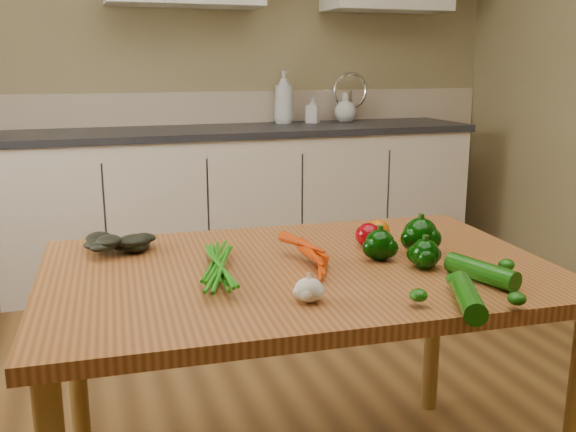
% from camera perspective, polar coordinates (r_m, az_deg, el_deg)
% --- Properties ---
extents(room, '(4.04, 5.04, 2.64)m').
position_cam_1_polar(room, '(1.91, 5.09, 12.41)').
color(room, brown).
rests_on(room, ground).
extents(counter_run, '(2.84, 0.64, 1.14)m').
position_cam_1_polar(counter_run, '(3.98, -3.82, 1.53)').
color(counter_run, beige).
rests_on(counter_run, ground).
extents(table, '(1.42, 0.96, 0.74)m').
position_cam_1_polar(table, '(1.79, 0.99, -6.95)').
color(table, '#9D5A2D').
rests_on(table, ground).
extents(soap_bottle_a, '(0.18, 0.18, 0.33)m').
position_cam_1_polar(soap_bottle_a, '(4.14, -0.38, 10.54)').
color(soap_bottle_a, silver).
rests_on(soap_bottle_a, counter_run).
extents(soap_bottle_b, '(0.11, 0.11, 0.17)m').
position_cam_1_polar(soap_bottle_b, '(4.18, 2.23, 9.44)').
color(soap_bottle_b, silver).
rests_on(soap_bottle_b, counter_run).
extents(soap_bottle_c, '(0.15, 0.15, 0.19)m').
position_cam_1_polar(soap_bottle_c, '(4.28, 5.14, 9.59)').
color(soap_bottle_c, silver).
rests_on(soap_bottle_c, counter_run).
extents(carrot_bunch, '(0.27, 0.21, 0.07)m').
position_cam_1_polar(carrot_bunch, '(1.73, -0.44, -3.65)').
color(carrot_bunch, '#C63604').
rests_on(carrot_bunch, table).
extents(leafy_greens, '(0.20, 0.18, 0.10)m').
position_cam_1_polar(leafy_greens, '(1.94, -14.70, -1.71)').
color(leafy_greens, black).
rests_on(leafy_greens, table).
extents(garlic_bulb, '(0.07, 0.07, 0.06)m').
position_cam_1_polar(garlic_bulb, '(1.50, 1.88, -6.59)').
color(garlic_bulb, beige).
rests_on(garlic_bulb, table).
extents(pepper_a, '(0.09, 0.09, 0.09)m').
position_cam_1_polar(pepper_a, '(1.82, 8.16, -2.57)').
color(pepper_a, black).
rests_on(pepper_a, table).
extents(pepper_b, '(0.10, 0.10, 0.10)m').
position_cam_1_polar(pepper_b, '(1.91, 11.68, -1.71)').
color(pepper_b, black).
rests_on(pepper_b, table).
extents(pepper_c, '(0.08, 0.08, 0.08)m').
position_cam_1_polar(pepper_c, '(1.77, 12.07, -3.34)').
color(pepper_c, black).
rests_on(pepper_c, table).
extents(tomato_a, '(0.08, 0.08, 0.07)m').
position_cam_1_polar(tomato_a, '(1.95, 7.16, -1.70)').
color(tomato_a, '#810208').
rests_on(tomato_a, table).
extents(tomato_b, '(0.07, 0.07, 0.07)m').
position_cam_1_polar(tomato_b, '(2.01, 7.98, -1.30)').
color(tomato_b, '#B95304').
rests_on(tomato_b, table).
extents(tomato_c, '(0.07, 0.07, 0.07)m').
position_cam_1_polar(tomato_c, '(2.02, 11.15, -1.40)').
color(tomato_c, '#B95304').
rests_on(tomato_c, table).
extents(zucchini_a, '(0.11, 0.21, 0.05)m').
position_cam_1_polar(zucchini_a, '(1.70, 16.82, -4.76)').
color(zucchini_a, '#0C4006').
rests_on(zucchini_a, table).
extents(zucchini_b, '(0.14, 0.22, 0.05)m').
position_cam_1_polar(zucchini_b, '(1.52, 15.65, -6.95)').
color(zucchini_b, '#0C4006').
rests_on(zucchini_b, table).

